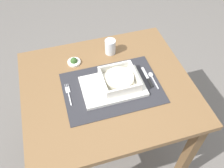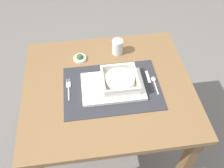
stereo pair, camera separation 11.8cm
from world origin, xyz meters
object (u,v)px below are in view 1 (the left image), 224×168
object	(u,v)px
fork	(68,93)
drinking_glass	(110,47)
butter_knife	(148,78)
condiment_saucer	(74,62)
porridge_bowl	(119,80)
spoon	(152,76)
dining_table	(108,99)

from	to	relation	value
fork	drinking_glass	world-z (taller)	drinking_glass
butter_knife	condiment_saucer	size ratio (longest dim) A/B	2.01
fork	drinking_glass	size ratio (longest dim) A/B	1.62
porridge_bowl	fork	bearing A→B (deg)	175.82
spoon	drinking_glass	world-z (taller)	drinking_glass
dining_table	porridge_bowl	xyz separation A→B (m)	(0.06, -0.01, 0.15)
dining_table	fork	size ratio (longest dim) A/B	6.18
porridge_bowl	dining_table	bearing A→B (deg)	166.69
porridge_bowl	fork	xyz separation A→B (m)	(-0.25, 0.02, -0.04)
fork	drinking_glass	distance (m)	0.36
dining_table	porridge_bowl	bearing A→B (deg)	-13.31
dining_table	spoon	xyz separation A→B (m)	(0.23, -0.01, 0.12)
condiment_saucer	butter_knife	bearing A→B (deg)	-33.32
dining_table	condiment_saucer	distance (m)	0.27
dining_table	drinking_glass	distance (m)	0.29
butter_knife	condiment_saucer	world-z (taller)	condiment_saucer
fork	condiment_saucer	distance (m)	0.21
butter_knife	drinking_glass	size ratio (longest dim) A/B	1.66
porridge_bowl	drinking_glass	size ratio (longest dim) A/B	2.04
dining_table	fork	xyz separation A→B (m)	(-0.20, 0.01, 0.12)
porridge_bowl	condiment_saucer	xyz separation A→B (m)	(-0.19, 0.22, -0.03)
drinking_glass	butter_knife	bearing A→B (deg)	-62.83
spoon	drinking_glass	bearing A→B (deg)	118.58
drinking_glass	condiment_saucer	size ratio (longest dim) A/B	1.21
dining_table	spoon	bearing A→B (deg)	-2.33
porridge_bowl	condiment_saucer	distance (m)	0.29
fork	condiment_saucer	bearing A→B (deg)	75.06
condiment_saucer	porridge_bowl	bearing A→B (deg)	-49.62
porridge_bowl	spoon	distance (m)	0.18
dining_table	drinking_glass	xyz separation A→B (m)	(0.08, 0.23, 0.15)
spoon	drinking_glass	xyz separation A→B (m)	(-0.15, 0.24, 0.03)
dining_table	butter_knife	size ratio (longest dim) A/B	6.01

